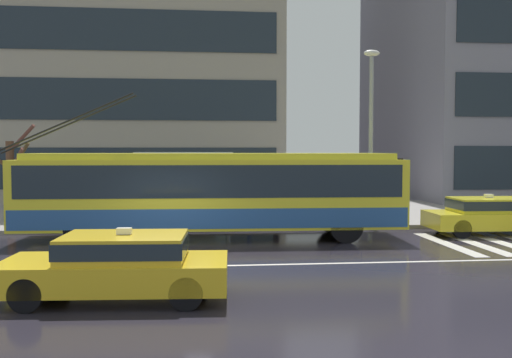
{
  "coord_description": "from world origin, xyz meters",
  "views": [
    {
      "loc": [
        0.92,
        -15.12,
        2.88
      ],
      "look_at": [
        2.78,
        3.15,
        1.95
      ],
      "focal_mm": 39.35,
      "sensor_mm": 36.0,
      "label": 1
    }
  ],
  "objects_px": {
    "trolleybus": "(213,192)",
    "bus_shelter": "(184,171)",
    "pedestrian_approaching_curb": "(275,179)",
    "street_tree_bare": "(11,172)",
    "taxi_oncoming_near": "(119,263)",
    "street_lamp": "(371,121)",
    "pedestrian_at_shelter": "(249,182)",
    "taxi_ahead_of_bus": "(491,214)"
  },
  "relations": [
    {
      "from": "trolleybus",
      "to": "bus_shelter",
      "type": "bearing_deg",
      "value": 105.07
    },
    {
      "from": "pedestrian_approaching_curb",
      "to": "trolleybus",
      "type": "bearing_deg",
      "value": -124.4
    },
    {
      "from": "street_tree_bare",
      "to": "taxi_oncoming_near",
      "type": "bearing_deg",
      "value": -64.07
    },
    {
      "from": "taxi_oncoming_near",
      "to": "pedestrian_approaching_curb",
      "type": "bearing_deg",
      "value": 67.59
    },
    {
      "from": "trolleybus",
      "to": "street_lamp",
      "type": "xyz_separation_m",
      "value": [
        5.92,
        2.06,
        2.42
      ]
    },
    {
      "from": "taxi_oncoming_near",
      "to": "pedestrian_approaching_curb",
      "type": "distance_m",
      "value": 12.0
    },
    {
      "from": "taxi_oncoming_near",
      "to": "bus_shelter",
      "type": "relative_size",
      "value": 1.19
    },
    {
      "from": "pedestrian_at_shelter",
      "to": "trolleybus",
      "type": "bearing_deg",
      "value": -114.08
    },
    {
      "from": "trolleybus",
      "to": "taxi_ahead_of_bus",
      "type": "relative_size",
      "value": 2.88
    },
    {
      "from": "taxi_ahead_of_bus",
      "to": "bus_shelter",
      "type": "xyz_separation_m",
      "value": [
        -10.56,
        3.76,
        1.39
      ]
    },
    {
      "from": "bus_shelter",
      "to": "trolleybus",
      "type": "bearing_deg",
      "value": -74.93
    },
    {
      "from": "bus_shelter",
      "to": "street_tree_bare",
      "type": "xyz_separation_m",
      "value": [
        -6.8,
        0.92,
        -0.06
      ]
    },
    {
      "from": "street_lamp",
      "to": "street_tree_bare",
      "type": "relative_size",
      "value": 1.71
    },
    {
      "from": "trolleybus",
      "to": "street_tree_bare",
      "type": "distance_m",
      "value": 9.1
    },
    {
      "from": "trolleybus",
      "to": "bus_shelter",
      "type": "relative_size",
      "value": 3.51
    },
    {
      "from": "bus_shelter",
      "to": "pedestrian_approaching_curb",
      "type": "height_order",
      "value": "bus_shelter"
    },
    {
      "from": "street_lamp",
      "to": "taxi_oncoming_near",
      "type": "bearing_deg",
      "value": -130.2
    },
    {
      "from": "trolleybus",
      "to": "taxi_oncoming_near",
      "type": "distance_m",
      "value": 7.61
    },
    {
      "from": "trolleybus",
      "to": "bus_shelter",
      "type": "distance_m",
      "value": 3.91
    },
    {
      "from": "pedestrian_at_shelter",
      "to": "street_lamp",
      "type": "xyz_separation_m",
      "value": [
        4.44,
        -1.26,
        2.29
      ]
    },
    {
      "from": "taxi_ahead_of_bus",
      "to": "pedestrian_at_shelter",
      "type": "relative_size",
      "value": 2.29
    },
    {
      "from": "taxi_oncoming_near",
      "to": "bus_shelter",
      "type": "xyz_separation_m",
      "value": [
        0.98,
        11.03,
        1.39
      ]
    },
    {
      "from": "taxi_ahead_of_bus",
      "to": "pedestrian_approaching_curb",
      "type": "xyz_separation_m",
      "value": [
        -6.98,
        3.77,
        1.07
      ]
    },
    {
      "from": "trolleybus",
      "to": "taxi_ahead_of_bus",
      "type": "height_order",
      "value": "trolleybus"
    },
    {
      "from": "pedestrian_at_shelter",
      "to": "street_lamp",
      "type": "height_order",
      "value": "street_lamp"
    },
    {
      "from": "trolleybus",
      "to": "street_tree_bare",
      "type": "relative_size",
      "value": 3.44
    },
    {
      "from": "taxi_oncoming_near",
      "to": "pedestrian_at_shelter",
      "type": "relative_size",
      "value": 2.24
    },
    {
      "from": "taxi_oncoming_near",
      "to": "street_tree_bare",
      "type": "xyz_separation_m",
      "value": [
        -5.81,
        11.95,
        1.33
      ]
    },
    {
      "from": "trolleybus",
      "to": "taxi_oncoming_near",
      "type": "height_order",
      "value": "trolleybus"
    },
    {
      "from": "taxi_oncoming_near",
      "to": "street_lamp",
      "type": "relative_size",
      "value": 0.68
    },
    {
      "from": "trolleybus",
      "to": "pedestrian_at_shelter",
      "type": "xyz_separation_m",
      "value": [
        1.49,
        3.32,
        0.14
      ]
    },
    {
      "from": "pedestrian_approaching_curb",
      "to": "taxi_oncoming_near",
      "type": "bearing_deg",
      "value": -112.41
    },
    {
      "from": "taxi_ahead_of_bus",
      "to": "trolleybus",
      "type": "bearing_deg",
      "value": 179.86
    },
    {
      "from": "pedestrian_approaching_curb",
      "to": "street_tree_bare",
      "type": "distance_m",
      "value": 10.41
    },
    {
      "from": "taxi_ahead_of_bus",
      "to": "pedestrian_at_shelter",
      "type": "height_order",
      "value": "pedestrian_at_shelter"
    },
    {
      "from": "taxi_oncoming_near",
      "to": "pedestrian_at_shelter",
      "type": "bearing_deg",
      "value": 71.89
    },
    {
      "from": "trolleybus",
      "to": "street_lamp",
      "type": "relative_size",
      "value": 2.01
    },
    {
      "from": "trolleybus",
      "to": "bus_shelter",
      "type": "height_order",
      "value": "trolleybus"
    },
    {
      "from": "taxi_ahead_of_bus",
      "to": "street_tree_bare",
      "type": "height_order",
      "value": "street_tree_bare"
    },
    {
      "from": "taxi_ahead_of_bus",
      "to": "taxi_oncoming_near",
      "type": "height_order",
      "value": "same"
    },
    {
      "from": "pedestrian_at_shelter",
      "to": "street_lamp",
      "type": "bearing_deg",
      "value": -15.84
    },
    {
      "from": "street_lamp",
      "to": "trolleybus",
      "type": "bearing_deg",
      "value": -160.79
    }
  ]
}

